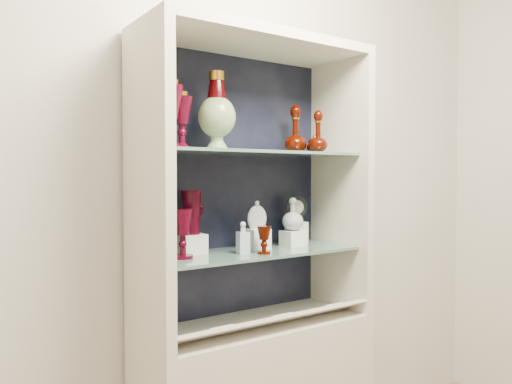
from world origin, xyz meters
TOP-DOWN VIEW (x-y plane):
  - wall_back at (0.00, 1.75)m, footprint 3.50×0.02m
  - cabinet_back_panel at (0.00, 1.72)m, footprint 0.98×0.02m
  - cabinet_side_left at (-0.48, 1.53)m, footprint 0.04×0.40m
  - cabinet_side_right at (0.48, 1.53)m, footprint 0.04×0.40m
  - cabinet_top_cap at (0.00, 1.53)m, footprint 1.00×0.40m
  - shelf_lower at (0.00, 1.55)m, footprint 0.92×0.34m
  - shelf_upper at (0.00, 1.55)m, footprint 0.92×0.34m
  - label_ledge at (0.00, 1.42)m, footprint 0.92×0.17m
  - label_card_0 at (0.03, 1.42)m, footprint 0.10×0.06m
  - label_card_1 at (0.32, 1.42)m, footprint 0.10×0.06m
  - label_card_2 at (-0.25, 1.42)m, footprint 0.10×0.06m
  - pedestal_lamp_left at (-0.39, 1.53)m, footprint 0.13×0.13m
  - pedestal_lamp_right at (-0.31, 1.59)m, footprint 0.11×0.11m
  - enamel_urn at (-0.17, 1.57)m, footprint 0.17×0.17m
  - ruby_decanter_a at (0.31, 1.49)m, footprint 0.09×0.09m
  - ruby_decanter_b at (0.27, 1.60)m, footprint 0.11×0.11m
  - lidded_bowl at (0.36, 1.56)m, footprint 0.10×0.10m
  - cobalt_goblet at (-0.44, 1.57)m, footprint 0.10×0.10m
  - ruby_goblet_tall at (-0.33, 1.55)m, footprint 0.10×0.10m
  - ruby_goblet_small at (-0.01, 1.46)m, footprint 0.06×0.06m
  - riser_ruby_pitcher at (-0.25, 1.63)m, footprint 0.10×0.10m
  - ruby_pitcher at (-0.25, 1.63)m, footprint 0.16×0.13m
  - clear_square_bottle at (-0.08, 1.51)m, footprint 0.05×0.05m
  - riser_flat_flask at (0.03, 1.57)m, footprint 0.09×0.09m
  - flat_flask at (0.03, 1.57)m, footprint 0.09×0.05m
  - riser_clear_round_decanter at (0.22, 1.56)m, footprint 0.09×0.09m
  - clear_round_decanter at (0.22, 1.56)m, footprint 0.11×0.11m
  - riser_cameo_medallion at (0.30, 1.63)m, footprint 0.08×0.08m
  - cameo_medallion at (0.30, 1.63)m, footprint 0.12×0.07m

SIDE VIEW (x-z plane):
  - label_ledge at x=0.00m, z-range 0.74..0.82m
  - label_card_0 at x=0.03m, z-range 0.78..0.81m
  - label_card_1 at x=0.32m, z-range 0.78..0.81m
  - label_card_2 at x=-0.25m, z-range 0.78..0.81m
  - shelf_lower at x=0.00m, z-range 1.04..1.05m
  - riser_clear_round_decanter at x=0.22m, z-range 1.05..1.12m
  - riser_ruby_pitcher at x=-0.25m, z-range 1.05..1.13m
  - riser_flat_flask at x=0.03m, z-range 1.05..1.14m
  - riser_cameo_medallion at x=0.30m, z-range 1.05..1.15m
  - ruby_goblet_small at x=-0.01m, z-range 1.05..1.16m
  - clear_square_bottle at x=-0.08m, z-range 1.05..1.18m
  - cobalt_goblet at x=-0.44m, z-range 1.05..1.23m
  - ruby_goblet_tall at x=-0.33m, z-range 1.05..1.24m
  - clear_round_decanter at x=0.22m, z-range 1.12..1.26m
  - flat_flask at x=0.03m, z-range 1.14..1.26m
  - cameo_medallion at x=0.30m, z-range 1.15..1.28m
  - ruby_pitcher at x=-0.25m, z-range 1.13..1.31m
  - cabinet_back_panel at x=0.00m, z-range 0.75..1.90m
  - cabinet_side_left at x=-0.48m, z-range 0.75..1.90m
  - cabinet_side_right at x=0.48m, z-range 0.75..1.90m
  - wall_back at x=0.00m, z-range 0.00..2.80m
  - shelf_upper at x=0.00m, z-range 1.46..1.47m
  - lidded_bowl at x=0.36m, z-range 1.47..1.56m
  - ruby_decanter_a at x=0.31m, z-range 1.47..1.68m
  - pedestal_lamp_right at x=-0.31m, z-range 1.47..1.69m
  - ruby_decanter_b at x=0.27m, z-range 1.47..1.71m
  - pedestal_lamp_left at x=-0.39m, z-range 1.47..1.72m
  - enamel_urn at x=-0.17m, z-range 1.47..1.79m
  - cabinet_top_cap at x=0.00m, z-range 1.90..1.94m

